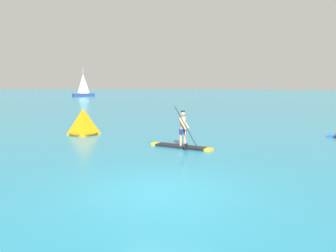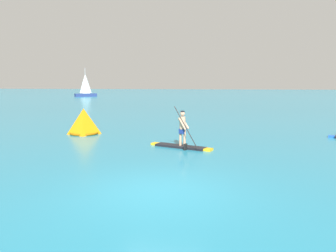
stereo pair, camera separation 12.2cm
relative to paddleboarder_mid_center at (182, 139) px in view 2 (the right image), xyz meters
name	(u,v)px [view 2 (the right image)]	position (x,y,z in m)	size (l,w,h in m)	color
ground	(159,191)	(0.59, -5.82, -0.40)	(440.00, 440.00, 0.00)	teal
paddleboarder_mid_center	(182,139)	(0.00, 0.00, 0.00)	(2.96, 1.28, 1.91)	black
race_marker_buoy	(84,123)	(-6.20, 2.55, 0.27)	(1.80, 1.80, 1.47)	orange
sailboat_left_horizon	(86,93)	(-36.04, 57.38, 0.47)	(4.53, 4.80, 6.98)	navy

